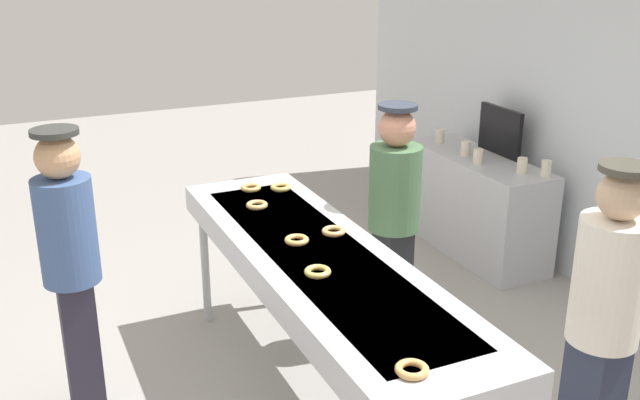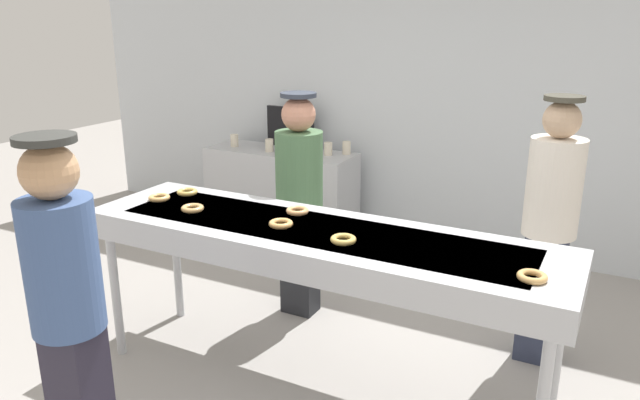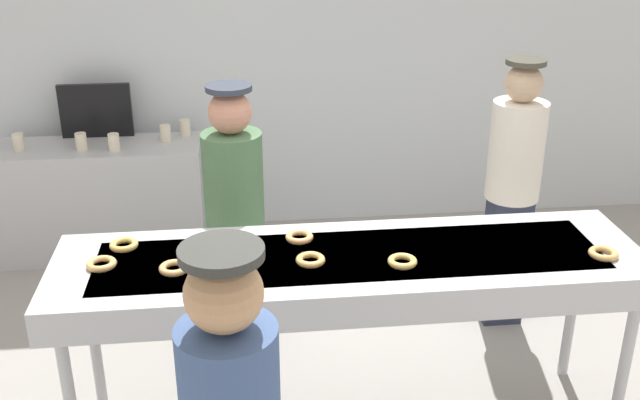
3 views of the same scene
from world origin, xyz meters
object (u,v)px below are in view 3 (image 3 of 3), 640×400
at_px(glazed_donut_5, 101,264).
at_px(glazed_donut_3, 174,268).
at_px(glazed_donut_6, 402,261).
at_px(worker_assistant, 235,208).
at_px(glazed_donut_1, 310,260).
at_px(paper_cup_4, 185,128).
at_px(paper_cup_0, 81,142).
at_px(paper_cup_1, 19,142).
at_px(menu_display, 96,111).
at_px(paper_cup_2, 114,142).
at_px(paper_cup_3, 165,133).
at_px(glazed_donut_4, 299,237).
at_px(glazed_donut_0, 124,245).
at_px(prep_counter, 101,200).
at_px(worker_baker, 513,182).
at_px(glazed_donut_2, 603,253).
at_px(fryer_conveyor, 350,271).

bearing_deg(glazed_donut_5, glazed_donut_3, -12.94).
distance_m(glazed_donut_6, worker_assistant, 1.16).
bearing_deg(glazed_donut_1, glazed_donut_3, -179.10).
relative_size(glazed_donut_6, paper_cup_4, 1.11).
bearing_deg(paper_cup_0, glazed_donut_3, -69.48).
relative_size(glazed_donut_3, paper_cup_1, 1.11).
relative_size(paper_cup_0, menu_display, 0.24).
bearing_deg(paper_cup_1, paper_cup_2, -6.53).
bearing_deg(glazed_donut_1, worker_assistant, 112.81).
distance_m(glazed_donut_3, menu_display, 2.52).
bearing_deg(paper_cup_4, paper_cup_0, -161.27).
bearing_deg(paper_cup_1, paper_cup_3, 4.86).
bearing_deg(paper_cup_4, glazed_donut_1, -73.45).
bearing_deg(paper_cup_1, paper_cup_4, 10.14).
xyz_separation_m(glazed_donut_4, worker_assistant, (-0.31, 0.58, -0.08)).
distance_m(glazed_donut_4, paper_cup_4, 2.22).
bearing_deg(glazed_donut_1, glazed_donut_6, -8.36).
bearing_deg(paper_cup_2, glazed_donut_4, -58.00).
bearing_deg(glazed_donut_4, paper_cup_3, 111.93).
distance_m(glazed_donut_0, glazed_donut_1, 0.90).
bearing_deg(glazed_donut_3, paper_cup_0, 110.52).
height_order(glazed_donut_1, paper_cup_2, glazed_donut_1).
distance_m(prep_counter, paper_cup_0, 0.49).
distance_m(glazed_donut_4, worker_baker, 1.51).
height_order(glazed_donut_2, paper_cup_3, glazed_donut_2).
height_order(fryer_conveyor, glazed_donut_4, glazed_donut_4).
height_order(prep_counter, paper_cup_1, paper_cup_1).
bearing_deg(worker_baker, glazed_donut_4, 36.21).
relative_size(glazed_donut_0, paper_cup_1, 1.11).
xyz_separation_m(paper_cup_0, paper_cup_4, (0.71, 0.24, 0.00)).
bearing_deg(paper_cup_3, glazed_donut_1, -69.54).
height_order(glazed_donut_3, worker_assistant, worker_assistant).
bearing_deg(fryer_conveyor, glazed_donut_4, 140.48).
height_order(fryer_conveyor, worker_baker, worker_baker).
xyz_separation_m(paper_cup_2, paper_cup_4, (0.48, 0.28, 0.00)).
xyz_separation_m(glazed_donut_6, paper_cup_3, (-1.25, 2.30, -0.10)).
relative_size(paper_cup_0, paper_cup_4, 1.00).
height_order(paper_cup_0, paper_cup_4, same).
distance_m(glazed_donut_3, glazed_donut_4, 0.63).
distance_m(fryer_conveyor, paper_cup_0, 2.61).
xyz_separation_m(paper_cup_3, menu_display, (-0.50, 0.17, 0.14)).
height_order(glazed_donut_0, paper_cup_3, glazed_donut_0).
bearing_deg(fryer_conveyor, paper_cup_4, 111.23).
bearing_deg(menu_display, glazed_donut_6, -54.60).
bearing_deg(paper_cup_0, glazed_donut_4, -53.69).
height_order(fryer_conveyor, glazed_donut_5, glazed_donut_5).
height_order(glazed_donut_2, paper_cup_2, glazed_donut_2).
xyz_separation_m(prep_counter, paper_cup_1, (-0.50, -0.04, 0.48)).
height_order(paper_cup_2, paper_cup_3, same).
bearing_deg(prep_counter, menu_display, 90.00).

